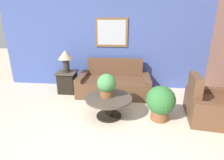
% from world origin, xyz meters
% --- Properties ---
extents(ground_plane, '(20.00, 20.00, 0.00)m').
position_xyz_m(ground_plane, '(0.00, 0.00, 0.00)').
color(ground_plane, beige).
extents(wall_back, '(7.01, 0.09, 2.60)m').
position_xyz_m(wall_back, '(-0.01, 3.10, 1.31)').
color(wall_back, '#42569E').
rests_on(wall_back, ground_plane).
extents(couch_main, '(1.94, 0.99, 0.92)m').
position_xyz_m(couch_main, '(-0.12, 2.50, 0.28)').
color(couch_main, brown).
rests_on(couch_main, ground_plane).
extents(armchair, '(1.01, 1.13, 0.92)m').
position_xyz_m(armchair, '(1.94, 1.36, 0.28)').
color(armchair, brown).
rests_on(armchair, ground_plane).
extents(coffee_table, '(0.97, 0.97, 0.45)m').
position_xyz_m(coffee_table, '(-0.12, 1.23, 0.32)').
color(coffee_table, black).
rests_on(coffee_table, ground_plane).
extents(side_table, '(0.54, 0.54, 0.60)m').
position_xyz_m(side_table, '(-1.43, 2.47, 0.31)').
color(side_table, black).
rests_on(side_table, ground_plane).
extents(table_lamp, '(0.39, 0.39, 0.60)m').
position_xyz_m(table_lamp, '(-1.43, 2.47, 1.00)').
color(table_lamp, '#2D2823').
rests_on(table_lamp, side_table).
extents(potted_plant_on_table, '(0.39, 0.39, 0.48)m').
position_xyz_m(potted_plant_on_table, '(-0.17, 1.28, 0.70)').
color(potted_plant_on_table, brown).
rests_on(potted_plant_on_table, coffee_table).
extents(potted_plant_floor, '(0.58, 0.58, 0.73)m').
position_xyz_m(potted_plant_floor, '(0.93, 1.22, 0.40)').
color(potted_plant_floor, brown).
rests_on(potted_plant_floor, ground_plane).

